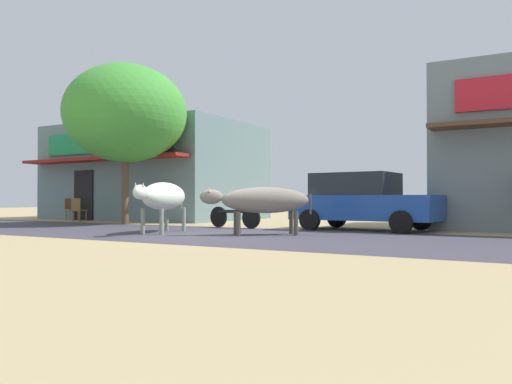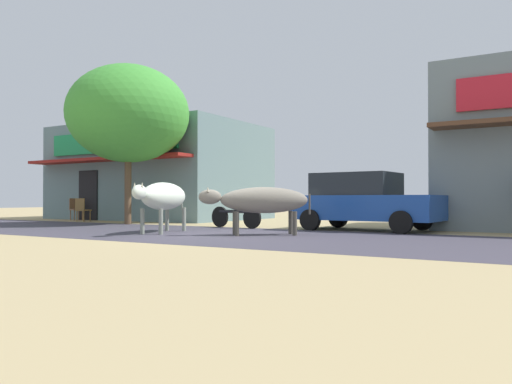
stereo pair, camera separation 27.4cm
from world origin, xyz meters
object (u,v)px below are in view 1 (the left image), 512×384
Objects in this scene: cow_near_brown at (163,197)px; cafe_chair_by_doorway at (71,208)px; roadside_tree at (125,114)px; parked_motorcycle at (235,212)px; cow_far_dark at (263,201)px; cafe_chair_near_tree at (78,209)px; parked_hatchback_car at (362,201)px.

cafe_chair_by_doorway is (-8.41, 4.11, -0.44)m from cow_near_brown.
roadside_tree is 5.66m from parked_motorcycle.
parked_motorcycle is 0.81× the size of cow_far_dark.
cow_near_brown is at bearing -25.10° from cafe_chair_near_tree.
roadside_tree is 4.54m from cafe_chair_near_tree.
parked_hatchback_car reaches higher than cow_near_brown.
cow_far_dark is at bearing -115.71° from parked_hatchback_car.
cafe_chair_near_tree is 1.00× the size of cafe_chair_by_doorway.
parked_motorcycle is 2.15× the size of cafe_chair_by_doorway.
parked_hatchback_car reaches higher than cafe_chair_near_tree.
cafe_chair_by_doorway is at bearing 153.94° from cow_near_brown.
parked_motorcycle is at bearing 82.11° from cow_near_brown.
roadside_tree is 5.65m from cafe_chair_by_doorway.
parked_hatchback_car is 4.54× the size of cafe_chair_near_tree.
cow_far_dark is at bearing 12.43° from cow_near_brown.
parked_motorcycle is at bearing -167.66° from parked_hatchback_car.
cow_near_brown is at bearing -34.41° from roadside_tree.
roadside_tree is 6.13× the size of cafe_chair_by_doorway.
cow_near_brown is 7.81m from cafe_chair_near_tree.
cafe_chair_by_doorway is (-12.61, 0.36, -0.33)m from parked_hatchback_car.
parked_hatchback_car is 2.12× the size of parked_motorcycle.
parked_hatchback_car is 4.54× the size of cafe_chair_by_doorway.
cow_near_brown is 3.04× the size of cafe_chair_near_tree.
parked_hatchback_car is 1.72× the size of cow_far_dark.
roadside_tree is 7.75m from cow_far_dark.
roadside_tree reaches higher than cafe_chair_near_tree.
cow_far_dark is at bearing -18.10° from roadside_tree.
cow_near_brown reaches higher than cafe_chair_near_tree.
parked_motorcycle is at bearing -7.68° from cafe_chair_by_doorway.
parked_motorcycle reaches higher than cafe_chair_by_doorway.
cow_near_brown is at bearing -97.89° from parked_motorcycle.
parked_motorcycle is 2.15× the size of cafe_chair_near_tree.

